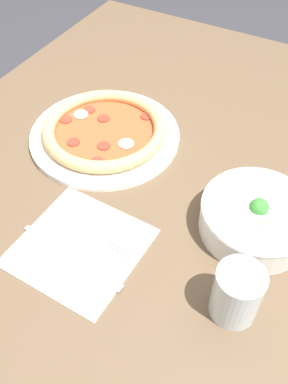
% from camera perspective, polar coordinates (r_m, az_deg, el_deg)
% --- Properties ---
extents(ground_plane, '(8.00, 8.00, 0.00)m').
position_cam_1_polar(ground_plane, '(1.49, -0.51, -18.87)').
color(ground_plane, '#333338').
extents(dining_table, '(1.24, 0.90, 0.78)m').
position_cam_1_polar(dining_table, '(0.92, -0.79, -1.95)').
color(dining_table, brown).
rests_on(dining_table, ground_plane).
extents(pizza, '(0.31, 0.31, 0.04)m').
position_cam_1_polar(pizza, '(0.90, -5.28, 8.05)').
color(pizza, white).
rests_on(pizza, dining_table).
extents(bowl, '(0.19, 0.19, 0.07)m').
position_cam_1_polar(bowl, '(0.74, 14.82, -3.15)').
color(bowl, white).
rests_on(bowl, dining_table).
extents(napkin, '(0.20, 0.20, 0.00)m').
position_cam_1_polar(napkin, '(0.72, -8.53, -7.25)').
color(napkin, white).
rests_on(napkin, dining_table).
extents(fork, '(0.03, 0.17, 0.00)m').
position_cam_1_polar(fork, '(0.73, -7.38, -5.37)').
color(fork, silver).
rests_on(fork, napkin).
extents(knife, '(0.03, 0.20, 0.01)m').
position_cam_1_polar(knife, '(0.71, -10.23, -8.12)').
color(knife, silver).
rests_on(knife, napkin).
extents(glass, '(0.07, 0.07, 0.09)m').
position_cam_1_polar(glass, '(0.63, 12.26, -13.08)').
color(glass, silver).
rests_on(glass, dining_table).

